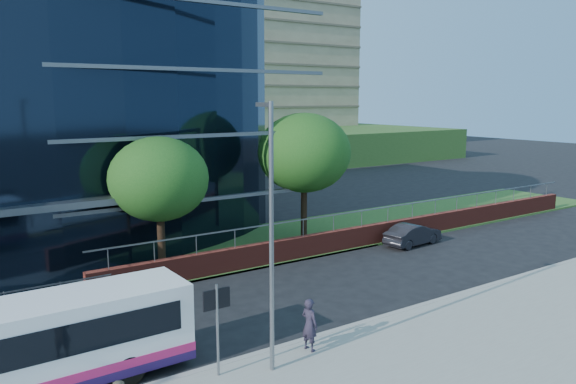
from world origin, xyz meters
TOP-DOWN VIEW (x-y plane):
  - grass_verge at (24.00, 11.00)m, footprint 36.00×8.00m
  - retaining_wall at (20.00, 7.30)m, footprint 34.00×0.40m
  - apartment_block at (32.00, 57.21)m, footprint 60.00×42.00m
  - street_sign at (4.50, -1.59)m, footprint 0.85×0.09m
  - tree_far_c at (7.00, 9.00)m, footprint 4.62×4.62m
  - tree_far_d at (16.00, 10.00)m, footprint 5.28×5.28m
  - tree_dist_e at (24.00, 40.00)m, footprint 4.62×4.62m
  - tree_dist_f at (40.00, 42.00)m, footprint 4.29×4.29m
  - streetlight_east at (6.00, -2.17)m, footprint 0.15×0.77m
  - city_bus at (-0.56, 0.55)m, footprint 9.95×2.43m
  - parked_car at (20.75, 6.03)m, footprint 3.86×1.67m
  - pedestrian at (7.72, -1.75)m, footprint 0.52×0.70m

SIDE VIEW (x-z plane):
  - grass_verge at x=24.00m, z-range 0.00..0.12m
  - retaining_wall at x=20.00m, z-range -0.44..1.67m
  - parked_car at x=20.75m, z-range 0.00..1.23m
  - pedestrian at x=7.72m, z-range 0.15..1.89m
  - city_bus at x=-0.56m, z-range 0.08..2.76m
  - street_sign at x=4.50m, z-range 0.75..3.55m
  - tree_dist_f at x=40.00m, z-range 1.19..7.23m
  - streetlight_east at x=6.00m, z-range 0.44..8.44m
  - tree_far_c at x=7.00m, z-range 1.28..7.79m
  - tree_dist_e at x=24.00m, z-range 1.28..7.79m
  - tree_far_d at x=16.00m, z-range 1.47..8.91m
  - apartment_block at x=32.00m, z-range -3.89..26.11m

